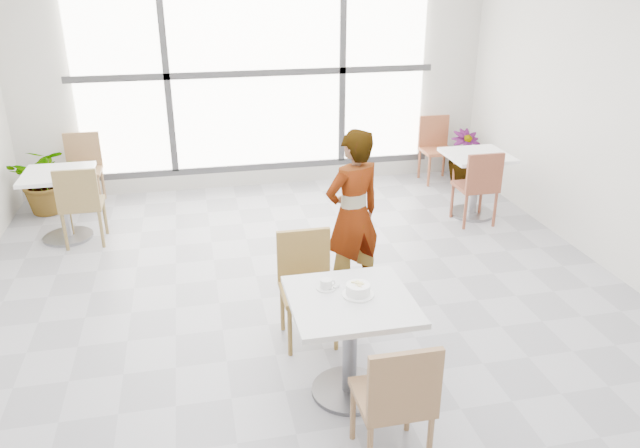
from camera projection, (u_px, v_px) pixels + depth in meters
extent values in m
plane|color=#9E9EA5|center=(312.00, 319.00, 5.13)|extent=(7.00, 7.00, 0.00)
plane|color=silver|center=(256.00, 72.00, 7.69)|extent=(6.00, 0.00, 6.00)
cube|color=white|center=(257.00, 73.00, 7.63)|extent=(4.40, 0.04, 2.40)
cube|color=#3F3F42|center=(257.00, 73.00, 7.61)|extent=(4.60, 0.05, 0.08)
cube|color=#3F3F42|center=(167.00, 76.00, 7.39)|extent=(0.08, 0.05, 2.40)
cube|color=#3F3F42|center=(342.00, 70.00, 7.82)|extent=(0.08, 0.05, 2.40)
cube|color=#3F3F42|center=(261.00, 167.00, 8.09)|extent=(4.60, 0.05, 0.08)
cube|color=silver|center=(351.00, 301.00, 3.98)|extent=(0.80, 0.80, 0.04)
cylinder|color=slate|center=(350.00, 349.00, 4.13)|extent=(0.10, 0.10, 0.71)
cylinder|color=slate|center=(349.00, 390.00, 4.26)|extent=(0.52, 0.52, 0.03)
cube|color=#936B46|center=(392.00, 397.00, 3.55)|extent=(0.42, 0.42, 0.04)
cube|color=#936B46|center=(405.00, 385.00, 3.29)|extent=(0.42, 0.04, 0.42)
cylinder|color=#936B46|center=(408.00, 404.00, 3.84)|extent=(0.04, 0.04, 0.41)
cylinder|color=#936B46|center=(430.00, 444.00, 3.52)|extent=(0.04, 0.04, 0.41)
cylinder|color=#936B46|center=(353.00, 412.00, 3.77)|extent=(0.04, 0.04, 0.41)
cube|color=olive|center=(308.00, 292.00, 4.70)|extent=(0.42, 0.42, 0.04)
cube|color=olive|center=(304.00, 254.00, 4.78)|extent=(0.42, 0.04, 0.42)
cylinder|color=olive|center=(290.00, 332.00, 4.59)|extent=(0.04, 0.04, 0.41)
cylinder|color=olive|center=(282.00, 308.00, 4.91)|extent=(0.04, 0.04, 0.41)
cylinder|color=olive|center=(336.00, 326.00, 4.66)|extent=(0.04, 0.04, 0.41)
cylinder|color=olive|center=(326.00, 303.00, 4.98)|extent=(0.04, 0.04, 0.41)
cylinder|color=white|center=(358.00, 295.00, 4.00)|extent=(0.21, 0.21, 0.01)
cylinder|color=white|center=(358.00, 289.00, 3.99)|extent=(0.16, 0.16, 0.07)
torus|color=white|center=(358.00, 285.00, 3.98)|extent=(0.16, 0.16, 0.01)
cylinder|color=beige|center=(358.00, 289.00, 3.99)|extent=(0.14, 0.14, 0.05)
cylinder|color=beige|center=(357.00, 286.00, 3.97)|extent=(0.03, 0.03, 0.01)
cylinder|color=#F2E59C|center=(353.00, 282.00, 4.00)|extent=(0.03, 0.03, 0.02)
cylinder|color=#F6EC9E|center=(360.00, 283.00, 3.99)|extent=(0.03, 0.03, 0.02)
cylinder|color=beige|center=(359.00, 286.00, 3.96)|extent=(0.03, 0.03, 0.01)
cylinder|color=#EEE499|center=(358.00, 282.00, 4.01)|extent=(0.03, 0.03, 0.01)
cylinder|color=beige|center=(359.00, 286.00, 3.97)|extent=(0.03, 0.03, 0.02)
cylinder|color=beige|center=(361.00, 284.00, 3.98)|extent=(0.03, 0.03, 0.02)
cylinder|color=beige|center=(361.00, 287.00, 3.95)|extent=(0.03, 0.03, 0.02)
cylinder|color=beige|center=(359.00, 285.00, 3.98)|extent=(0.03, 0.03, 0.02)
cylinder|color=beige|center=(358.00, 285.00, 3.98)|extent=(0.03, 0.03, 0.01)
cylinder|color=beige|center=(359.00, 285.00, 3.98)|extent=(0.03, 0.03, 0.01)
cylinder|color=#EDE399|center=(362.00, 284.00, 3.98)|extent=(0.03, 0.03, 0.02)
cylinder|color=beige|center=(357.00, 283.00, 3.99)|extent=(0.03, 0.03, 0.02)
cylinder|color=silver|center=(326.00, 288.00, 4.09)|extent=(0.13, 0.13, 0.01)
cylinder|color=silver|center=(326.00, 284.00, 4.08)|extent=(0.08, 0.08, 0.06)
torus|color=silver|center=(332.00, 283.00, 4.08)|extent=(0.05, 0.01, 0.05)
cylinder|color=black|center=(326.00, 280.00, 4.07)|extent=(0.07, 0.07, 0.00)
cube|color=#B5B5B9|center=(334.00, 288.00, 4.08)|extent=(0.09, 0.05, 0.00)
sphere|color=#B5B5B9|center=(338.00, 286.00, 4.10)|extent=(0.02, 0.02, 0.02)
imported|color=black|center=(353.00, 215.00, 5.27)|extent=(0.65, 0.54, 1.52)
cube|color=white|center=(57.00, 174.00, 6.38)|extent=(0.70, 0.70, 0.04)
cylinder|color=gray|center=(63.00, 208.00, 6.52)|extent=(0.10, 0.10, 0.71)
cylinder|color=gray|center=(68.00, 237.00, 6.66)|extent=(0.52, 0.52, 0.03)
cube|color=white|center=(477.00, 155.00, 7.00)|extent=(0.70, 0.70, 0.04)
cylinder|color=gray|center=(474.00, 186.00, 7.15)|extent=(0.10, 0.10, 0.71)
cylinder|color=gray|center=(471.00, 213.00, 7.29)|extent=(0.52, 0.52, 0.03)
cube|color=olive|center=(82.00, 204.00, 6.40)|extent=(0.42, 0.42, 0.04)
cube|color=olive|center=(76.00, 190.00, 6.14)|extent=(0.42, 0.04, 0.42)
cylinder|color=olive|center=(105.00, 216.00, 6.69)|extent=(0.04, 0.04, 0.41)
cylinder|color=olive|center=(101.00, 229.00, 6.37)|extent=(0.04, 0.04, 0.41)
cylinder|color=olive|center=(70.00, 219.00, 6.62)|extent=(0.04, 0.04, 0.41)
cylinder|color=olive|center=(65.00, 232.00, 6.30)|extent=(0.04, 0.04, 0.41)
cube|color=#9C744C|center=(83.00, 172.00, 7.41)|extent=(0.42, 0.42, 0.04)
cube|color=#9C744C|center=(83.00, 149.00, 7.49)|extent=(0.42, 0.04, 0.42)
cylinder|color=#9C744C|center=(68.00, 195.00, 7.30)|extent=(0.04, 0.04, 0.41)
cylinder|color=#9C744C|center=(73.00, 185.00, 7.63)|extent=(0.04, 0.04, 0.41)
cylinder|color=#9C744C|center=(100.00, 193.00, 7.37)|extent=(0.04, 0.04, 0.41)
cylinder|color=#9C744C|center=(103.00, 183.00, 7.70)|extent=(0.04, 0.04, 0.41)
cube|color=brown|center=(475.00, 187.00, 6.91)|extent=(0.42, 0.42, 0.04)
cube|color=brown|center=(485.00, 172.00, 6.65)|extent=(0.42, 0.04, 0.42)
cylinder|color=brown|center=(481.00, 199.00, 7.20)|extent=(0.04, 0.04, 0.41)
cylinder|color=brown|center=(495.00, 210.00, 6.88)|extent=(0.04, 0.04, 0.41)
cylinder|color=brown|center=(452.00, 201.00, 7.13)|extent=(0.04, 0.04, 0.41)
cylinder|color=brown|center=(465.00, 212.00, 6.81)|extent=(0.04, 0.04, 0.41)
cube|color=#A15736|center=(438.00, 151.00, 8.24)|extent=(0.42, 0.42, 0.04)
cube|color=#A15736|center=(434.00, 131.00, 8.32)|extent=(0.42, 0.04, 0.42)
cylinder|color=#A15736|center=(429.00, 172.00, 8.13)|extent=(0.04, 0.04, 0.41)
cylinder|color=#A15736|center=(419.00, 164.00, 8.46)|extent=(0.04, 0.04, 0.41)
cylinder|color=#A15736|center=(454.00, 170.00, 8.20)|extent=(0.04, 0.04, 0.41)
cylinder|color=#A15736|center=(444.00, 162.00, 8.53)|extent=(0.04, 0.04, 0.41)
imported|color=#56793B|center=(46.00, 179.00, 7.21)|extent=(0.81, 0.73, 0.82)
imported|color=#547F37|center=(463.00, 157.00, 8.22)|extent=(0.41, 0.41, 0.72)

